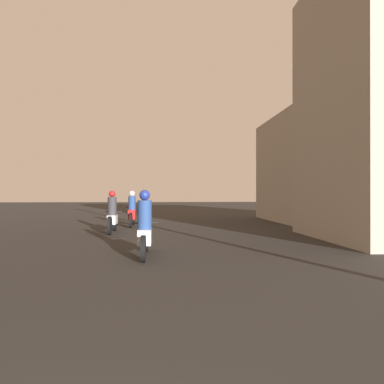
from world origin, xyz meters
TOP-DOWN VIEW (x-y plane):
  - motorcycle_silver at (0.38, 8.15)m, footprint 0.60×2.03m
  - motorcycle_white at (-1.03, 13.33)m, footprint 0.60×2.05m
  - motorcycle_red at (-0.53, 16.00)m, footprint 0.60×2.08m
  - building_right_far at (9.38, 18.57)m, footprint 5.85×6.34m

SIDE VIEW (x-z plane):
  - motorcycle_silver at x=0.38m, z-range -0.15..1.38m
  - motorcycle_white at x=-1.03m, z-range -0.15..1.40m
  - motorcycle_red at x=-0.53m, z-range -0.15..1.40m
  - building_right_far at x=9.38m, z-range 0.00..5.36m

